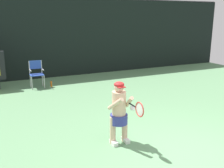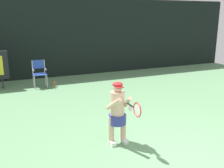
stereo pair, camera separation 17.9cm
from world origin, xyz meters
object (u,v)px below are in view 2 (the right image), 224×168
Objects in this scene: tennis_racket at (137,109)px; umpire_chair at (39,72)px; water_bottle at (54,84)px; tennis_player at (118,111)px.

umpire_chair is at bearing 106.53° from tennis_racket.
tennis_racket reaches higher than water_bottle.
umpire_chair is at bearing 98.76° from tennis_player.
tennis_racket is (0.15, -0.60, 0.21)m from tennis_player.
water_bottle is 5.56m from tennis_player.
tennis_player is at bearing -81.24° from umpire_chair.
umpire_chair is 1.79× the size of tennis_racket.
tennis_racket is (1.02, -6.28, 0.36)m from umpire_chair.
tennis_player is at bearing 111.06° from tennis_racket.
water_bottle is at bearing 101.89° from tennis_racket.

